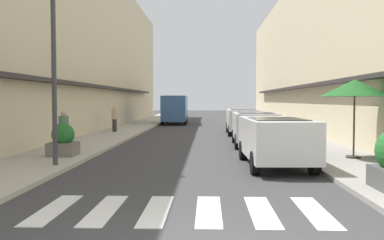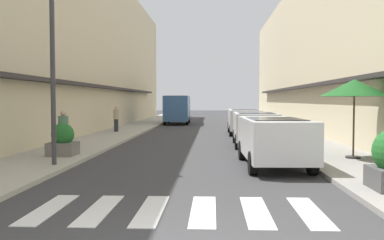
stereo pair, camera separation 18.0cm
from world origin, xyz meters
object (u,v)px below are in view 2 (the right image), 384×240
(parked_car_near, at_px, (274,136))
(pedestrian_walking_near, at_px, (63,132))
(parked_car_mid, at_px, (255,125))
(street_lamp, at_px, (59,55))
(cafe_umbrella, at_px, (354,88))
(planter_midblock, at_px, (63,141))
(parked_car_far, at_px, (244,119))
(delivery_van, at_px, (177,107))
(pedestrian_walking_far, at_px, (116,118))

(parked_car_near, bearing_deg, pedestrian_walking_near, 167.95)
(parked_car_mid, relative_size, pedestrian_walking_near, 2.55)
(street_lamp, relative_size, pedestrian_walking_near, 3.37)
(cafe_umbrella, height_order, planter_midblock, cafe_umbrella)
(parked_car_near, distance_m, street_lamp, 6.75)
(parked_car_far, distance_m, pedestrian_walking_near, 12.58)
(cafe_umbrella, bearing_deg, parked_car_far, 104.25)
(parked_car_mid, xyz_separation_m, parked_car_far, (0.00, 6.28, 0.00))
(parked_car_near, height_order, street_lamp, street_lamp)
(parked_car_far, distance_m, delivery_van, 11.56)
(parked_car_near, distance_m, parked_car_mid, 5.69)
(delivery_van, bearing_deg, planter_midblock, -95.82)
(parked_car_far, bearing_deg, pedestrian_walking_far, 178.23)
(delivery_van, height_order, pedestrian_walking_near, delivery_van)
(parked_car_far, distance_m, planter_midblock, 12.68)
(pedestrian_walking_far, bearing_deg, parked_car_far, 103.92)
(parked_car_far, relative_size, delivery_van, 0.83)
(parked_car_mid, bearing_deg, parked_car_near, -90.00)
(parked_car_near, height_order, cafe_umbrella, cafe_umbrella)
(pedestrian_walking_far, bearing_deg, planter_midblock, 19.20)
(delivery_van, xyz_separation_m, pedestrian_walking_far, (-2.82, -10.28, -0.48))
(cafe_umbrella, xyz_separation_m, pedestrian_walking_far, (-10.35, 11.03, -1.47))
(pedestrian_walking_near, xyz_separation_m, pedestrian_walking_far, (-0.65, 10.72, -0.00))
(parked_car_mid, height_order, delivery_van, delivery_van)
(parked_car_mid, height_order, street_lamp, street_lamp)
(pedestrian_walking_far, bearing_deg, delivery_van, -179.63)
(parked_car_near, xyz_separation_m, street_lamp, (-6.27, -0.67, 2.40))
(planter_midblock, bearing_deg, pedestrian_walking_far, 93.51)
(parked_car_near, distance_m, delivery_van, 22.99)
(parked_car_near, bearing_deg, parked_car_far, 90.00)
(parked_car_mid, distance_m, planter_midblock, 8.18)
(cafe_umbrella, bearing_deg, delivery_van, 109.48)
(parked_car_mid, distance_m, street_lamp, 9.25)
(delivery_van, xyz_separation_m, street_lamp, (-1.48, -23.15, 1.91))
(parked_car_near, height_order, pedestrian_walking_far, pedestrian_walking_far)
(pedestrian_walking_near, bearing_deg, parked_car_mid, -69.63)
(delivery_van, relative_size, pedestrian_walking_far, 3.52)
(street_lamp, bearing_deg, pedestrian_walking_near, 107.61)
(planter_midblock, bearing_deg, street_lamp, -71.81)
(parked_car_far, height_order, street_lamp, street_lamp)
(parked_car_mid, bearing_deg, street_lamp, -134.61)
(planter_midblock, relative_size, pedestrian_walking_far, 0.72)
(planter_midblock, relative_size, pedestrian_walking_near, 0.71)
(parked_car_near, bearing_deg, parked_car_mid, 90.00)
(parked_car_near, xyz_separation_m, delivery_van, (-4.79, 22.48, 0.48))
(parked_car_near, xyz_separation_m, cafe_umbrella, (2.74, 1.17, 1.47))
(delivery_van, height_order, street_lamp, street_lamp)
(parked_car_near, relative_size, cafe_umbrella, 1.73)
(parked_car_near, xyz_separation_m, pedestrian_walking_near, (-6.96, 1.49, 0.01))
(pedestrian_walking_near, bearing_deg, planter_midblock, 176.45)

